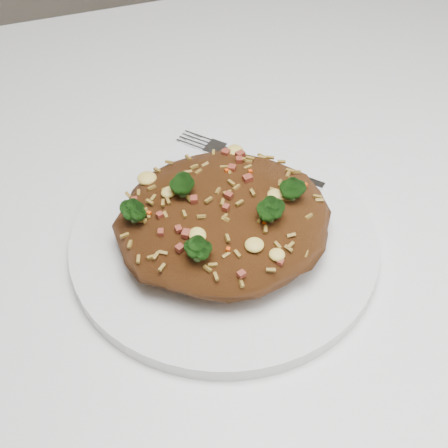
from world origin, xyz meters
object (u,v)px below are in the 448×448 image
at_px(dining_table, 190,256).
at_px(fork, 256,162).
at_px(plate, 224,241).
at_px(fried_rice, 224,213).

relative_size(dining_table, fork, 9.22).
height_order(plate, fork, fork).
height_order(dining_table, plate, plate).
distance_m(plate, fork, 0.10).
bearing_deg(fork, plate, -79.32).
height_order(plate, fried_rice, fried_rice).
xyz_separation_m(dining_table, fork, (0.08, 0.01, 0.11)).
relative_size(plate, fork, 2.12).
xyz_separation_m(plate, fried_rice, (-0.00, -0.00, 0.04)).
bearing_deg(fork, fried_rice, -79.36).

